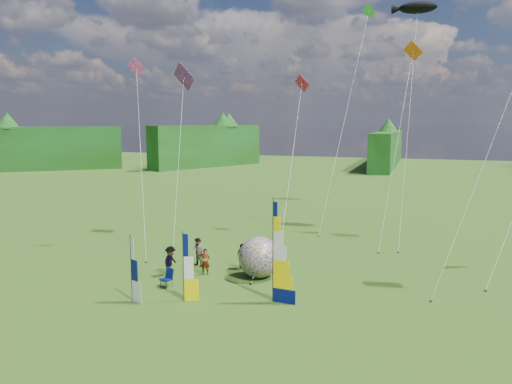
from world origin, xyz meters
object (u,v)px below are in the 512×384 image
(side_banner_far, at_px, (131,269))
(camp_chair, at_px, (166,278))
(feather_banner_main, at_px, (273,252))
(side_banner_left, at_px, (183,268))
(spectator_a, at_px, (205,262))
(spectator_c, at_px, (170,261))
(spectator_b, at_px, (198,252))
(bol_inflatable, at_px, (259,257))
(kite_whale, at_px, (410,106))
(spectator_d, at_px, (242,256))

(side_banner_far, relative_size, camp_chair, 3.15)
(feather_banner_main, height_order, side_banner_left, feather_banner_main)
(spectator_a, height_order, spectator_c, spectator_c)
(spectator_b, bearing_deg, bol_inflatable, 12.70)
(kite_whale, bearing_deg, spectator_d, -125.05)
(feather_banner_main, height_order, camp_chair, feather_banner_main)
(side_banner_left, distance_m, spectator_b, 6.37)
(spectator_c, relative_size, kite_whale, 0.09)
(side_banner_left, bearing_deg, bol_inflatable, 48.26)
(spectator_d, bearing_deg, spectator_c, 72.29)
(bol_inflatable, xyz_separation_m, kite_whale, (7.84, 14.53, 9.30))
(side_banner_far, relative_size, spectator_a, 2.10)
(side_banner_far, bearing_deg, camp_chair, 97.41)
(bol_inflatable, bearing_deg, kite_whale, 61.66)
(spectator_c, height_order, spectator_d, spectator_c)
(kite_whale, bearing_deg, feather_banner_main, -107.34)
(side_banner_left, distance_m, spectator_a, 4.75)
(spectator_c, height_order, kite_whale, kite_whale)
(side_banner_left, bearing_deg, kite_whale, 46.28)
(feather_banner_main, bearing_deg, side_banner_left, -155.89)
(spectator_c, relative_size, spectator_d, 1.12)
(side_banner_far, xyz_separation_m, camp_chair, (0.64, 2.49, -1.17))
(spectator_d, relative_size, camp_chair, 1.51)
(feather_banner_main, xyz_separation_m, side_banner_far, (-7.02, -2.31, -0.94))
(bol_inflatable, xyz_separation_m, spectator_b, (-4.46, 0.87, -0.30))
(spectator_a, distance_m, spectator_c, 2.12)
(side_banner_far, distance_m, spectator_b, 6.89)
(side_banner_left, relative_size, kite_whale, 0.17)
(side_banner_far, distance_m, spectator_a, 5.75)
(spectator_a, bearing_deg, feather_banner_main, -48.06)
(bol_inflatable, bearing_deg, side_banner_far, -130.37)
(camp_chair, relative_size, kite_whale, 0.05)
(bol_inflatable, height_order, spectator_a, bol_inflatable)
(spectator_c, height_order, camp_chair, spectator_c)
(side_banner_left, distance_m, bol_inflatable, 5.69)
(side_banner_far, height_order, spectator_c, side_banner_far)
(camp_chair, bearing_deg, kite_whale, 75.25)
(spectator_d, xyz_separation_m, kite_whale, (9.44, 13.18, 9.73))
(side_banner_far, xyz_separation_m, spectator_d, (3.45, 7.29, -0.89))
(spectator_c, bearing_deg, spectator_d, -50.74)
(side_banner_far, relative_size, bol_inflatable, 1.37)
(spectator_c, bearing_deg, spectator_b, -16.64)
(spectator_a, distance_m, spectator_b, 1.83)
(spectator_b, relative_size, kite_whale, 0.09)
(spectator_a, distance_m, kite_whale, 21.12)
(bol_inflatable, distance_m, kite_whale, 18.95)
(feather_banner_main, height_order, kite_whale, kite_whale)
(feather_banner_main, bearing_deg, spectator_d, 131.34)
(camp_chair, height_order, kite_whale, kite_whale)
(feather_banner_main, height_order, spectator_d, feather_banner_main)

